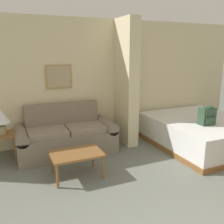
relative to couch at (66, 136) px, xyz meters
name	(u,v)px	position (x,y,z in m)	size (l,w,h in m)	color
wall_back	(86,83)	(0.58, 0.48, 0.96)	(7.67, 0.16, 2.60)	beige
wall_partition_pillar	(126,83)	(1.33, 0.06, 0.97)	(0.24, 0.72, 2.60)	beige
couch	(66,136)	(0.00, 0.00, 0.00)	(1.88, 0.84, 0.93)	gray
coffee_table	(76,155)	(-0.08, -1.03, 0.03)	(0.79, 0.55, 0.40)	brown
side_table	(3,139)	(-1.13, 0.01, 0.11)	(0.45, 0.45, 0.53)	brown
table_lamp	(0,117)	(-1.13, 0.01, 0.50)	(0.33, 0.33, 0.46)	tan
bed	(200,131)	(2.71, -0.72, -0.04)	(1.89, 2.20, 0.57)	brown
backpack	(207,115)	(2.50, -1.09, 0.42)	(0.31, 0.21, 0.36)	#2D4733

